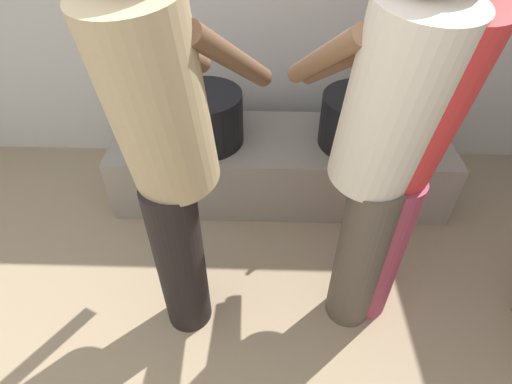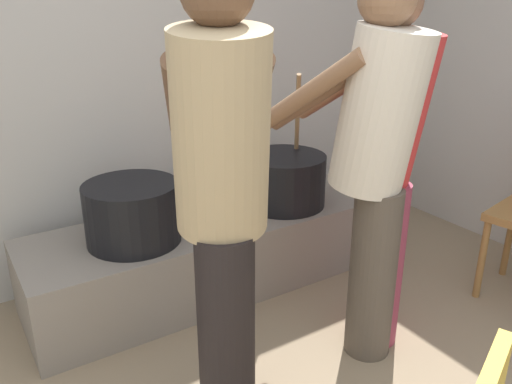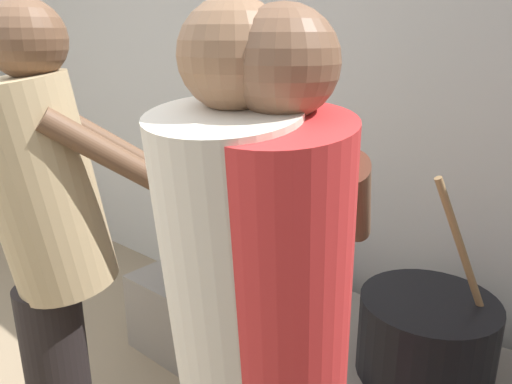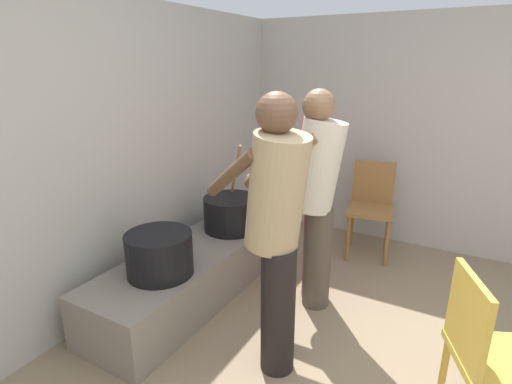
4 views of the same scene
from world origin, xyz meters
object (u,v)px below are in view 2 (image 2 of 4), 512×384
cooking_pot_secondary (132,213)px  cook_in_cream_shirt (376,154)px  cooking_pot_main (284,180)px  cook_in_tan_shirt (222,187)px  cook_in_red_shirt (383,150)px

cooking_pot_secondary → cook_in_cream_shirt: 1.15m
cooking_pot_secondary → cook_in_cream_shirt: (0.74, -0.80, 0.37)m
cooking_pot_main → cook_in_tan_shirt: 1.27m
cooking_pot_secondary → cook_in_tan_shirt: bearing=-88.5°
cook_in_red_shirt → cook_in_tan_shirt: bearing=-173.7°
cook_in_cream_shirt → cook_in_red_shirt: bearing=25.9°
cooking_pot_secondary → cook_in_tan_shirt: cook_in_tan_shirt is taller
cook_in_cream_shirt → cooking_pot_main: bearing=80.3°
cooking_pot_secondary → cook_in_red_shirt: cook_in_red_shirt is taller
cooking_pot_main → cook_in_cream_shirt: bearing=-99.7°
cooking_pot_secondary → cook_in_cream_shirt: size_ratio=0.28×
cooking_pot_main → cook_in_cream_shirt: size_ratio=0.46×
cooking_pot_main → cook_in_cream_shirt: (-0.14, -0.80, 0.38)m
cooking_pot_secondary → cook_in_tan_shirt: size_ratio=0.27×
cook_in_tan_shirt → cooking_pot_main: bearing=44.9°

